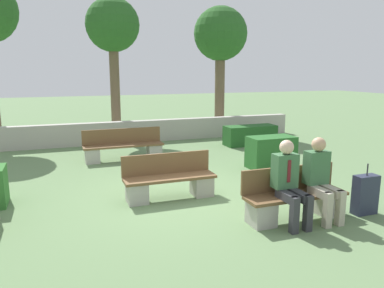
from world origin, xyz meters
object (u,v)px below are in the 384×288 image
at_px(bench_front, 294,200).
at_px(person_seated_man, 289,179).
at_px(bench_right_side, 124,148).
at_px(bench_left_side, 170,182).
at_px(suitcase, 365,195).
at_px(tree_center_left, 113,29).
at_px(person_seated_woman, 321,175).
at_px(tree_center_right, 220,37).

xyz_separation_m(bench_front, person_seated_man, (-0.22, -0.13, 0.41)).
bearing_deg(bench_right_side, bench_left_side, -81.01).
xyz_separation_m(bench_right_side, suitcase, (3.10, -5.24, 0.01)).
distance_m(bench_left_side, suitcase, 3.40).
height_order(person_seated_man, tree_center_left, tree_center_left).
relative_size(bench_right_side, suitcase, 2.44).
distance_m(bench_left_side, person_seated_man, 2.30).
bearing_deg(tree_center_left, person_seated_man, -81.24).
bearing_deg(suitcase, bench_right_side, 120.62).
height_order(person_seated_man, person_seated_woman, person_seated_woman).
distance_m(person_seated_woman, tree_center_left, 9.21).
bearing_deg(person_seated_woman, bench_front, 160.53).
bearing_deg(tree_center_left, bench_front, -79.63).
xyz_separation_m(bench_left_side, tree_center_left, (0.08, 6.71, 3.44)).
xyz_separation_m(person_seated_woman, suitcase, (0.85, -0.10, -0.39)).
bearing_deg(bench_right_side, tree_center_right, 42.76).
relative_size(bench_left_side, person_seated_woman, 1.31).
bearing_deg(bench_left_side, bench_right_side, 91.60).
bearing_deg(person_seated_woman, bench_left_side, 138.05).
bearing_deg(person_seated_man, tree_center_right, 72.52).
bearing_deg(person_seated_man, suitcase, -3.95).
xyz_separation_m(bench_left_side, person_seated_man, (1.38, -1.78, 0.41)).
bearing_deg(tree_center_right, person_seated_man, -107.48).
distance_m(bench_front, tree_center_right, 9.41).
distance_m(bench_front, tree_center_left, 9.17).
distance_m(tree_center_left, tree_center_right, 4.02).
relative_size(bench_right_side, tree_center_left, 0.44).
xyz_separation_m(bench_right_side, tree_center_left, (0.35, 3.35, 3.42)).
height_order(bench_left_side, bench_right_side, same).
height_order(bench_left_side, person_seated_woman, person_seated_woman).
distance_m(person_seated_man, person_seated_woman, 0.60).
distance_m(bench_right_side, person_seated_woman, 5.63).
xyz_separation_m(bench_left_side, bench_right_side, (-0.27, 3.36, 0.02)).
height_order(bench_left_side, person_seated_man, person_seated_man).
distance_m(bench_front, bench_right_side, 5.35).
bearing_deg(bench_right_side, bench_front, -65.07).
height_order(bench_front, person_seated_man, person_seated_man).
height_order(person_seated_woman, suitcase, person_seated_woman).
distance_m(bench_right_side, person_seated_man, 5.42).
bearing_deg(bench_left_side, tree_center_right, 56.02).
distance_m(person_seated_woman, tree_center_right, 9.30).
relative_size(bench_front, person_seated_man, 1.31).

